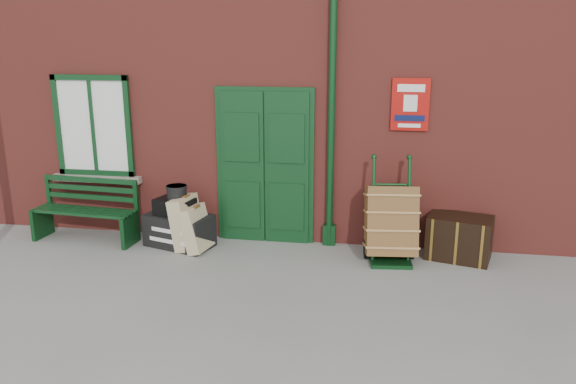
% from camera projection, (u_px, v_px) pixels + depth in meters
% --- Properties ---
extents(ground, '(80.00, 80.00, 0.00)m').
position_uv_depth(ground, '(266.00, 282.00, 6.93)').
color(ground, gray).
rests_on(ground, ground).
extents(station_building, '(10.30, 4.30, 4.36)m').
position_uv_depth(station_building, '(305.00, 83.00, 9.68)').
color(station_building, brown).
rests_on(station_building, ground).
extents(bench, '(1.57, 0.60, 0.95)m').
position_uv_depth(bench, '(87.00, 208.00, 8.29)').
color(bench, '#0E3417').
rests_on(bench, ground).
extents(houdini_trunk, '(1.05, 0.77, 0.47)m').
position_uv_depth(houdini_trunk, '(179.00, 230.00, 8.09)').
color(houdini_trunk, black).
rests_on(houdini_trunk, ground).
extents(strongbox, '(0.61, 0.51, 0.24)m').
position_uv_depth(strongbox, '(175.00, 207.00, 8.00)').
color(strongbox, black).
rests_on(strongbox, houdini_trunk).
extents(hatbox, '(0.35, 0.35, 0.19)m').
position_uv_depth(hatbox, '(177.00, 192.00, 7.97)').
color(hatbox, black).
rests_on(hatbox, strongbox).
extents(suitcase_back, '(0.40, 0.57, 0.76)m').
position_uv_depth(suitcase_back, '(186.00, 222.00, 7.98)').
color(suitcase_back, tan).
rests_on(suitcase_back, ground).
extents(suitcase_front, '(0.41, 0.53, 0.66)m').
position_uv_depth(suitcase_front, '(196.00, 229.00, 7.87)').
color(suitcase_front, tan).
rests_on(suitcase_front, ground).
extents(porter_trolley, '(0.74, 0.79, 1.38)m').
position_uv_depth(porter_trolley, '(391.00, 222.00, 7.50)').
color(porter_trolley, '#0D3516').
rests_on(porter_trolley, ground).
extents(dark_trunk, '(0.94, 0.74, 0.60)m').
position_uv_depth(dark_trunk, '(459.00, 238.00, 7.61)').
color(dark_trunk, black).
rests_on(dark_trunk, ground).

